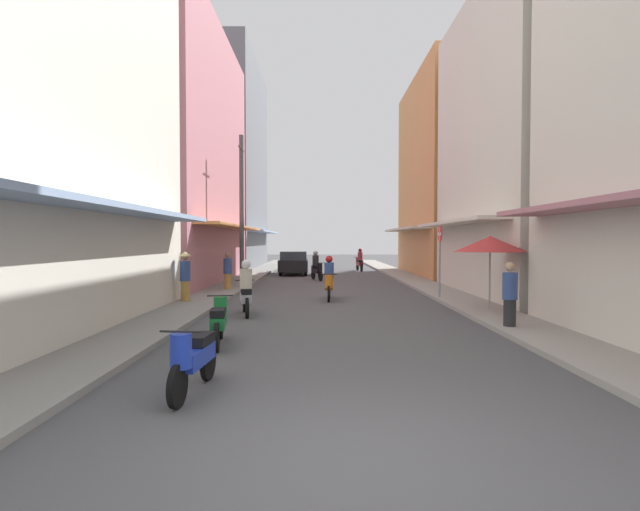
{
  "coord_description": "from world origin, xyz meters",
  "views": [
    {
      "loc": [
        -0.41,
        -4.67,
        2.12
      ],
      "look_at": [
        -0.36,
        21.95,
        1.3
      ],
      "focal_mm": 27.38,
      "sensor_mm": 36.0,
      "label": 1
    }
  ],
  "objects": [
    {
      "name": "ground_plane",
      "position": [
        0.0,
        18.91,
        0.0
      ],
      "size": [
        100.82,
        100.82,
        0.0
      ],
      "primitive_type": "plane",
      "color": "#4C4C4F"
    },
    {
      "name": "sidewalk_left",
      "position": [
        -4.43,
        18.91,
        0.06
      ],
      "size": [
        1.59,
        53.83,
        0.12
      ],
      "primitive_type": "cube",
      "color": "gray",
      "rests_on": "ground"
    },
    {
      "name": "sidewalk_right",
      "position": [
        4.43,
        18.91,
        0.06
      ],
      "size": [
        1.59,
        53.83,
        0.12
      ],
      "primitive_type": "cube",
      "color": "#9E9991",
      "rests_on": "ground"
    },
    {
      "name": "building_left_mid",
      "position": [
        -8.22,
        19.77,
        6.3
      ],
      "size": [
        7.05,
        13.61,
        12.62
      ],
      "color": "#B7727F",
      "rests_on": "ground"
    },
    {
      "name": "building_left_far",
      "position": [
        -8.22,
        33.45,
        7.94
      ],
      "size": [
        7.05,
        12.74,
        15.9
      ],
      "color": "slate",
      "rests_on": "ground"
    },
    {
      "name": "building_right_mid",
      "position": [
        8.22,
        13.91,
        5.7
      ],
      "size": [
        7.05,
        9.72,
        11.4
      ],
      "color": "silver",
      "rests_on": "ground"
    },
    {
      "name": "building_right_far",
      "position": [
        8.22,
        24.94,
        5.95
      ],
      "size": [
        7.05,
        10.99,
        11.9
      ],
      "color": "#D88C4C",
      "rests_on": "ground"
    },
    {
      "name": "motorbike_maroon",
      "position": [
        2.34,
        29.11,
        0.7
      ],
      "size": [
        0.56,
        1.8,
        1.58
      ],
      "color": "black",
      "rests_on": "ground"
    },
    {
      "name": "motorbike_orange",
      "position": [
        -0.09,
        12.72,
        0.7
      ],
      "size": [
        0.55,
        1.81,
        1.58
      ],
      "color": "black",
      "rests_on": "ground"
    },
    {
      "name": "motorbike_silver",
      "position": [
        -2.53,
        9.14,
        0.7
      ],
      "size": [
        0.63,
        1.79,
        1.58
      ],
      "color": "black",
      "rests_on": "ground"
    },
    {
      "name": "motorbike_black",
      "position": [
        -0.6,
        21.32,
        0.7
      ],
      "size": [
        0.75,
        1.74,
        1.58
      ],
      "color": "black",
      "rests_on": "ground"
    },
    {
      "name": "motorbike_green",
      "position": [
        -2.47,
        5.19,
        0.5
      ],
      "size": [
        0.56,
        1.8,
        0.96
      ],
      "color": "black",
      "rests_on": "ground"
    },
    {
      "name": "motorbike_blue",
      "position": [
        -2.17,
        2.0,
        0.5
      ],
      "size": [
        0.55,
        1.81,
        0.96
      ],
      "color": "black",
      "rests_on": "ground"
    },
    {
      "name": "parked_car",
      "position": [
        -2.06,
        25.76,
        0.74
      ],
      "size": [
        1.86,
        4.14,
        1.45
      ],
      "color": "black",
      "rests_on": "ground"
    },
    {
      "name": "pedestrian_midway",
      "position": [
        -4.24,
        15.47,
        0.82
      ],
      "size": [
        0.34,
        0.34,
        1.64
      ],
      "color": "#BF8C3F",
      "rests_on": "ground"
    },
    {
      "name": "pedestrian_far",
      "position": [
        -4.88,
        11.43,
        0.99
      ],
      "size": [
        0.44,
        0.44,
        1.76
      ],
      "color": "#BF8C3F",
      "rests_on": "ground"
    },
    {
      "name": "pedestrian_foreground",
      "position": [
        4.02,
        6.67,
        0.81
      ],
      "size": [
        0.34,
        0.34,
        1.62
      ],
      "color": "#262628",
      "rests_on": "ground"
    },
    {
      "name": "vendor_umbrella",
      "position": [
        4.46,
        9.27,
        2.02
      ],
      "size": [
        1.99,
        1.99,
        2.25
      ],
      "color": "#99999E",
      "rests_on": "ground"
    },
    {
      "name": "utility_pole",
      "position": [
        -3.89,
        16.95,
        3.46
      ],
      "size": [
        0.2,
        1.2,
        6.77
      ],
      "color": "#4C4C4F",
      "rests_on": "ground"
    },
    {
      "name": "street_sign_no_entry",
      "position": [
        3.79,
        12.39,
        1.72
      ],
      "size": [
        0.07,
        0.6,
        2.65
      ],
      "color": "gray",
      "rests_on": "ground"
    }
  ]
}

